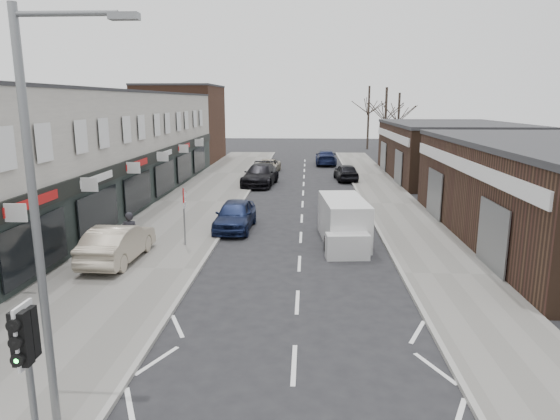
# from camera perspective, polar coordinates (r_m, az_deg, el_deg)

# --- Properties ---
(ground) EXTENTS (160.00, 160.00, 0.00)m
(ground) POSITION_cam_1_polar(r_m,az_deg,el_deg) (11.45, 1.31, -22.17)
(ground) COLOR black
(ground) RESTS_ON ground
(pavement_left) EXTENTS (5.50, 64.00, 0.12)m
(pavement_left) POSITION_cam_1_polar(r_m,az_deg,el_deg) (32.84, -9.27, 0.89)
(pavement_left) COLOR slate
(pavement_left) RESTS_ON ground
(pavement_right) EXTENTS (3.50, 64.00, 0.12)m
(pavement_right) POSITION_cam_1_polar(r_m,az_deg,el_deg) (32.55, 12.77, 0.64)
(pavement_right) COLOR slate
(pavement_right) RESTS_ON ground
(shop_terrace_left) EXTENTS (8.00, 41.00, 7.10)m
(shop_terrace_left) POSITION_cam_1_polar(r_m,az_deg,el_deg) (32.18, -22.35, 6.18)
(shop_terrace_left) COLOR beige
(shop_terrace_left) RESTS_ON ground
(brick_block_far) EXTENTS (8.00, 10.00, 8.00)m
(brick_block_far) POSITION_cam_1_polar(r_m,az_deg,el_deg) (56.20, -11.20, 9.58)
(brick_block_far) COLOR #4C2E20
(brick_block_far) RESTS_ON ground
(right_unit_far) EXTENTS (10.00, 16.00, 4.50)m
(right_unit_far) POSITION_cam_1_polar(r_m,az_deg,el_deg) (45.32, 18.90, 6.32)
(right_unit_far) COLOR #39251A
(right_unit_far) RESTS_ON ground
(tree_far_a) EXTENTS (3.60, 3.60, 8.00)m
(tree_far_a) POSITION_cam_1_polar(r_m,az_deg,el_deg) (58.45, 11.77, 5.71)
(tree_far_a) COLOR #382D26
(tree_far_a) RESTS_ON ground
(tree_far_b) EXTENTS (3.60, 3.60, 7.50)m
(tree_far_b) POSITION_cam_1_polar(r_m,az_deg,el_deg) (64.74, 13.20, 6.27)
(tree_far_b) COLOR #382D26
(tree_far_b) RESTS_ON ground
(tree_far_c) EXTENTS (3.60, 3.60, 8.50)m
(tree_far_c) POSITION_cam_1_polar(r_m,az_deg,el_deg) (70.22, 9.93, 6.86)
(tree_far_c) COLOR #382D26
(tree_far_c) RESTS_ON ground
(traffic_light) EXTENTS (0.28, 0.60, 3.10)m
(traffic_light) POSITION_cam_1_polar(r_m,az_deg,el_deg) (9.67, -27.02, -14.02)
(traffic_light) COLOR slate
(traffic_light) RESTS_ON pavement_left
(street_lamp) EXTENTS (2.23, 0.22, 8.00)m
(street_lamp) POSITION_cam_1_polar(r_m,az_deg,el_deg) (10.05, -25.45, 0.42)
(street_lamp) COLOR slate
(street_lamp) RESTS_ON pavement_left
(warning_sign) EXTENTS (0.12, 0.80, 2.70)m
(warning_sign) POSITION_cam_1_polar(r_m,az_deg,el_deg) (22.52, -10.88, 1.15)
(warning_sign) COLOR slate
(warning_sign) RESTS_ON pavement_left
(white_van) EXTENTS (2.27, 5.43, 2.06)m
(white_van) POSITION_cam_1_polar(r_m,az_deg,el_deg) (23.35, 7.30, -1.42)
(white_van) COLOR silver
(white_van) RESTS_ON ground
(sedan_on_pavement) EXTENTS (1.73, 4.65, 1.52)m
(sedan_on_pavement) POSITION_cam_1_polar(r_m,az_deg,el_deg) (21.25, -18.05, -3.59)
(sedan_on_pavement) COLOR #AC9F89
(sedan_on_pavement) RESTS_ON pavement_left
(pedestrian) EXTENTS (0.77, 0.58, 1.90)m
(pedestrian) POSITION_cam_1_polar(r_m,az_deg,el_deg) (21.71, -16.77, -2.65)
(pedestrian) COLOR black
(pedestrian) RESTS_ON pavement_left
(parked_car_left_a) EXTENTS (1.95, 4.55, 1.53)m
(parked_car_left_a) POSITION_cam_1_polar(r_m,az_deg,el_deg) (25.70, -5.15, -0.57)
(parked_car_left_a) COLOR #141D3F
(parked_car_left_a) RESTS_ON ground
(parked_car_left_b) EXTENTS (2.86, 5.89, 1.65)m
(parked_car_left_b) POSITION_cam_1_polar(r_m,az_deg,el_deg) (39.22, -2.27, 4.03)
(parked_car_left_b) COLOR black
(parked_car_left_b) RESTS_ON ground
(parked_car_left_c) EXTENTS (2.38, 4.56, 1.22)m
(parked_car_left_c) POSITION_cam_1_polar(r_m,az_deg,el_deg) (46.21, -1.45, 5.03)
(parked_car_left_c) COLOR #ADA38A
(parked_car_left_c) RESTS_ON ground
(parked_car_right_a) EXTENTS (2.00, 4.57, 1.46)m
(parked_car_right_a) POSITION_cam_1_polar(r_m,az_deg,el_deg) (28.49, 6.96, 0.59)
(parked_car_right_a) COLOR silver
(parked_car_right_a) RESTS_ON ground
(parked_car_right_b) EXTENTS (2.02, 4.29, 1.42)m
(parked_car_right_b) POSITION_cam_1_polar(r_m,az_deg,el_deg) (41.89, 7.55, 4.31)
(parked_car_right_b) COLOR black
(parked_car_right_b) RESTS_ON ground
(parked_car_right_c) EXTENTS (2.14, 5.21, 1.51)m
(parked_car_right_c) POSITION_cam_1_polar(r_m,az_deg,el_deg) (52.31, 5.27, 6.00)
(parked_car_right_c) COLOR #121A3B
(parked_car_right_c) RESTS_ON ground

